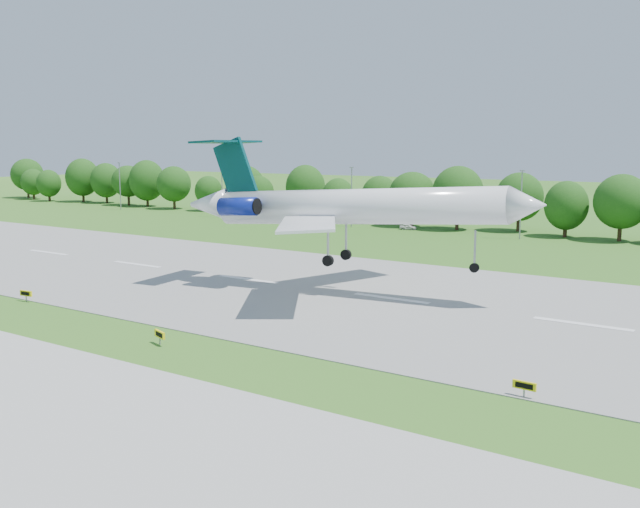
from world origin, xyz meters
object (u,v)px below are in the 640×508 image
at_px(taxi_sign_left, 26,294).
at_px(service_vehicle_b, 408,227).
at_px(airliner, 338,205).
at_px(service_vehicle_a, 296,221).

distance_m(taxi_sign_left, service_vehicle_b, 81.67).
distance_m(airliner, service_vehicle_a, 73.49).
distance_m(airliner, taxi_sign_left, 34.76).
relative_size(airliner, service_vehicle_b, 12.73).
distance_m(taxi_sign_left, service_vehicle_a, 81.54).
xyz_separation_m(taxi_sign_left, service_vehicle_a, (-21.55, 78.64, -0.26)).
bearing_deg(service_vehicle_a, taxi_sign_left, -178.21).
relative_size(service_vehicle_a, service_vehicle_b, 1.13).
relative_size(taxi_sign_left, service_vehicle_a, 0.45).
bearing_deg(taxi_sign_left, service_vehicle_a, 99.93).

